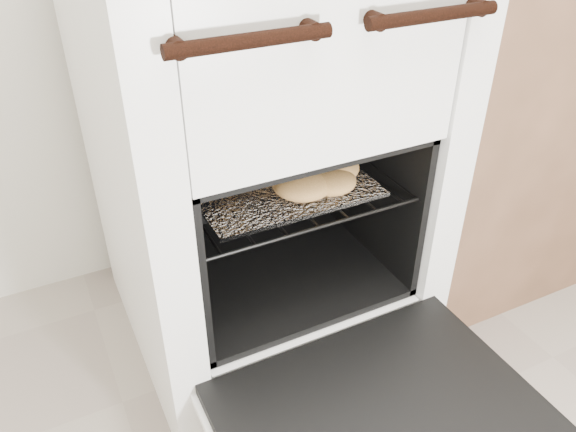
{
  "coord_description": "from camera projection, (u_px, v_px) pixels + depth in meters",
  "views": [
    {
      "loc": [
        -0.37,
        0.11,
        1.07
      ],
      "look_at": [
        0.07,
        0.98,
        0.43
      ],
      "focal_mm": 35.0,
      "sensor_mm": 36.0,
      "label": 1
    }
  ],
  "objects": [
    {
      "name": "stove",
      "position": [
        257.0,
        162.0,
        1.26
      ],
      "size": [
        0.64,
        0.72,
        0.99
      ],
      "color": "white",
      "rests_on": "ground"
    },
    {
      "name": "oven_door",
      "position": [
        385.0,
        423.0,
        1.0
      ],
      "size": [
        0.58,
        0.45,
        0.04
      ],
      "color": "black",
      "rests_on": "stove"
    },
    {
      "name": "oven_rack",
      "position": [
        270.0,
        177.0,
        1.21
      ],
      "size": [
        0.47,
        0.45,
        0.01
      ],
      "color": "black",
      "rests_on": "stove"
    },
    {
      "name": "foil_sheet",
      "position": [
        274.0,
        179.0,
        1.19
      ],
      "size": [
        0.37,
        0.32,
        0.01
      ],
      "primitive_type": "cube",
      "color": "white",
      "rests_on": "oven_rack"
    },
    {
      "name": "baked_rolls",
      "position": [
        297.0,
        173.0,
        1.15
      ],
      "size": [
        0.36,
        0.28,
        0.05
      ],
      "color": "tan",
      "rests_on": "foil_sheet"
    },
    {
      "name": "counter",
      "position": [
        510.0,
        113.0,
        1.59
      ],
      "size": [
        0.89,
        0.6,
        0.89
      ],
      "primitive_type": "cube",
      "rotation": [
        0.0,
        0.0,
        -0.01
      ],
      "color": "brown",
      "rests_on": "ground"
    }
  ]
}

